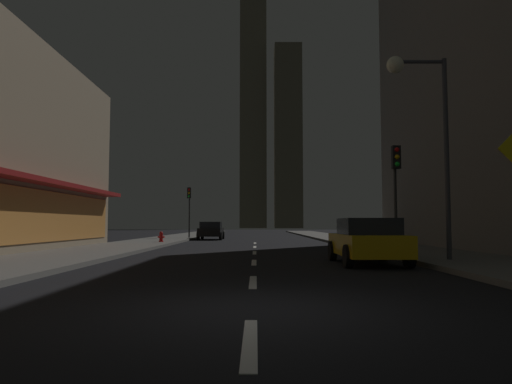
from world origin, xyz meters
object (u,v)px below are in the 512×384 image
(traffic_light_near_right, at_px, (397,174))
(traffic_light_far_left, at_px, (190,201))
(car_parked_near, at_px, (368,241))
(fire_hydrant_far_left, at_px, (162,237))
(street_lamp_right, at_px, (421,107))
(car_parked_far, at_px, (212,231))

(traffic_light_near_right, distance_m, traffic_light_far_left, 23.61)
(car_parked_near, xyz_separation_m, fire_hydrant_far_left, (-9.50, 14.62, -0.29))
(traffic_light_near_right, distance_m, street_lamp_right, 3.66)
(car_parked_far, distance_m, traffic_light_far_left, 3.17)
(traffic_light_near_right, relative_size, traffic_light_far_left, 1.00)
(traffic_light_far_left, bearing_deg, car_parked_near, -69.27)
(car_parked_far, relative_size, street_lamp_right, 0.64)
(car_parked_near, distance_m, traffic_light_far_left, 25.82)
(car_parked_near, bearing_deg, car_parked_far, 107.11)
(fire_hydrant_far_left, xyz_separation_m, traffic_light_far_left, (0.40, 9.42, 2.74))
(car_parked_near, height_order, traffic_light_near_right, traffic_light_near_right)
(car_parked_far, height_order, fire_hydrant_far_left, car_parked_far)
(car_parked_near, relative_size, traffic_light_far_left, 1.01)
(traffic_light_near_right, xyz_separation_m, traffic_light_far_left, (-11.00, 20.89, 0.00))
(car_parked_near, distance_m, fire_hydrant_far_left, 17.44)
(car_parked_far, height_order, street_lamp_right, street_lamp_right)
(traffic_light_near_right, bearing_deg, traffic_light_far_left, 117.77)
(car_parked_far, relative_size, fire_hydrant_far_left, 6.48)
(car_parked_near, distance_m, car_parked_far, 24.47)
(fire_hydrant_far_left, bearing_deg, street_lamp_right, -52.34)
(car_parked_near, height_order, street_lamp_right, street_lamp_right)
(traffic_light_far_left, distance_m, street_lamp_right, 26.45)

